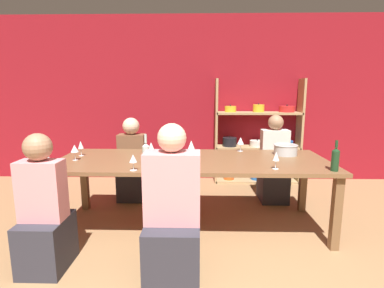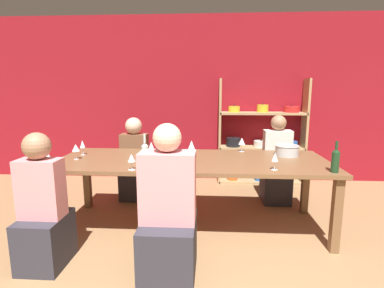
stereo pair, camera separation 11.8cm
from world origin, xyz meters
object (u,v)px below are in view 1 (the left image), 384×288
object	(u,v)px
wine_glass_white_b	(45,155)
person_near_b	(45,219)
wine_glass_red_a	(241,141)
person_near_a	(173,223)
wine_glass_empty_c	(191,145)
wine_glass_empty_a	(151,146)
wine_glass_white_c	(276,157)
wine_glass_red_c	(81,145)
person_far_a	(273,169)
wine_bottle_green	(335,159)
wine_glass_white_a	(75,149)
wine_glass_red_b	(133,159)
wine_bottle_dark	(146,153)
person_far_b	(133,168)
wine_glass_empty_b	(163,141)
mixing_bowl	(286,149)
dining_table	(192,165)
shelf_unit	(258,141)

from	to	relation	value
wine_glass_white_b	person_near_b	xyz separation A→B (m)	(0.17, -0.43, -0.45)
wine_glass_red_a	person_near_a	world-z (taller)	person_near_a
wine_glass_empty_c	wine_glass_empty_a	bearing A→B (deg)	-167.53
wine_glass_white_c	wine_glass_red_c	distance (m)	2.14
wine_glass_red_c	person_far_a	world-z (taller)	person_far_a
wine_bottle_green	wine_glass_white_a	size ratio (longest dim) A/B	1.75
wine_glass_white_c	wine_glass_red_b	xyz separation A→B (m)	(-1.34, -0.08, -0.01)
wine_glass_empty_c	wine_glass_red_b	distance (m)	0.83
wine_glass_white_b	wine_bottle_dark	bearing A→B (deg)	9.24
wine_glass_red_c	wine_bottle_green	bearing A→B (deg)	-12.42
person_far_a	wine_glass_red_c	bearing A→B (deg)	16.59
wine_glass_empty_a	person_near_a	size ratio (longest dim) A/B	0.13
wine_glass_empty_c	person_far_b	xyz separation A→B (m)	(-0.84, 0.70, -0.46)
wine_bottle_dark	wine_glass_empty_b	xyz separation A→B (m)	(0.09, 0.67, 0.00)
mixing_bowl	dining_table	bearing A→B (deg)	-166.90
shelf_unit	wine_bottle_green	bearing A→B (deg)	-81.88
person_far_a	person_far_b	xyz separation A→B (m)	(-1.96, 0.03, -0.01)
wine_glass_empty_a	wine_glass_empty_c	bearing A→B (deg)	12.47
wine_glass_red_a	person_far_a	bearing A→B (deg)	37.64
mixing_bowl	wine_glass_empty_b	size ratio (longest dim) A/B	1.59
person_far_a	person_near_b	xyz separation A→B (m)	(-2.32, -1.68, 0.01)
wine_bottle_green	wine_glass_red_b	distance (m)	1.87
mixing_bowl	wine_bottle_dark	world-z (taller)	wine_bottle_dark
wine_glass_empty_b	person_far_b	size ratio (longest dim) A/B	0.15
wine_glass_white_c	mixing_bowl	bearing A→B (deg)	66.93
shelf_unit	person_far_a	size ratio (longest dim) A/B	1.42
wine_glass_red_c	person_near_a	distance (m)	1.61
wine_glass_white_a	wine_glass_red_b	distance (m)	0.81
person_far_b	wine_glass_white_b	bearing A→B (deg)	67.09
person_far_a	wine_glass_white_b	bearing A→B (deg)	26.54
wine_glass_empty_b	person_near_b	size ratio (longest dim) A/B	0.15
wine_glass_red_b	person_near_a	xyz separation A→B (m)	(0.41, -0.45, -0.42)
wine_glass_empty_a	wine_glass_white_a	xyz separation A→B (m)	(-0.79, -0.16, -0.00)
wine_bottle_green	person_near_b	bearing A→B (deg)	-171.17
wine_glass_red_b	person_far_b	bearing A→B (deg)	103.45
person_near_b	wine_glass_red_b	bearing A→B (deg)	28.18
wine_bottle_dark	wine_glass_empty_c	bearing A→B (deg)	44.12
person_far_a	wine_bottle_dark	bearing A→B (deg)	35.14
wine_glass_empty_a	person_near_b	xyz separation A→B (m)	(-0.77, -0.91, -0.45)
wine_glass_empty_a	person_far_b	distance (m)	1.00
wine_glass_red_b	person_near_b	distance (m)	0.89
wine_glass_empty_b	person_near_a	xyz separation A→B (m)	(0.24, -1.34, -0.43)
person_far_b	shelf_unit	bearing A→B (deg)	-156.90
wine_glass_red_b	person_near_a	size ratio (longest dim) A/B	0.12
shelf_unit	wine_glass_red_a	distance (m)	1.34
mixing_bowl	person_near_a	xyz separation A→B (m)	(-1.21, -1.17, -0.37)
wine_glass_empty_c	wine_glass_red_b	size ratio (longest dim) A/B	1.16
mixing_bowl	person_near_a	distance (m)	1.72
wine_glass_empty_b	person_near_a	distance (m)	1.43
wine_bottle_green	wine_bottle_dark	bearing A→B (deg)	174.08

